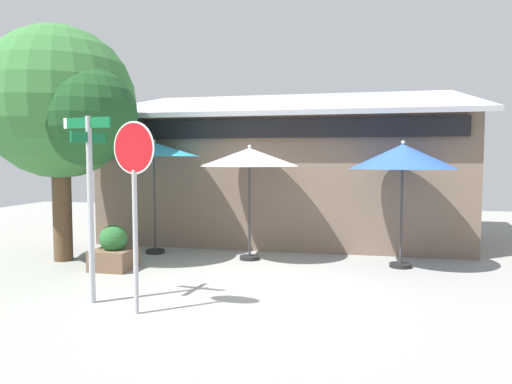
% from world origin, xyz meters
% --- Properties ---
extents(ground_plane, '(28.00, 28.00, 0.10)m').
position_xyz_m(ground_plane, '(0.00, 0.00, -0.05)').
color(ground_plane, gray).
extents(cafe_building, '(9.83, 5.65, 4.42)m').
position_xyz_m(cafe_building, '(-0.14, 5.98, 1.74)').
color(cafe_building, '#705B4C').
rests_on(cafe_building, ground).
extents(street_sign_post, '(0.84, 0.78, 2.88)m').
position_xyz_m(street_sign_post, '(-2.16, -1.07, 1.75)').
color(street_sign_post, '#A8AAB2').
rests_on(street_sign_post, ground).
extents(stop_sign, '(0.72, 0.23, 2.77)m').
position_xyz_m(stop_sign, '(-1.25, -1.42, 1.92)').
color(stop_sign, '#A8AAB2').
rests_on(stop_sign, ground).
extents(patio_umbrella_teal_left, '(2.14, 2.14, 2.68)m').
position_xyz_m(patio_umbrella_teal_left, '(-2.81, 2.73, 2.42)').
color(patio_umbrella_teal_left, black).
rests_on(patio_umbrella_teal_left, ground).
extents(patio_umbrella_ivory_center, '(2.16, 2.16, 2.54)m').
position_xyz_m(patio_umbrella_ivory_center, '(-0.47, 2.50, 2.25)').
color(patio_umbrella_ivory_center, black).
rests_on(patio_umbrella_ivory_center, ground).
extents(patio_umbrella_royal_blue_right, '(2.12, 2.12, 2.60)m').
position_xyz_m(patio_umbrella_royal_blue_right, '(2.74, 2.42, 2.26)').
color(patio_umbrella_royal_blue_right, black).
rests_on(patio_umbrella_royal_blue_right, ground).
extents(shade_tree, '(3.54, 3.25, 5.06)m').
position_xyz_m(shade_tree, '(-4.28, 1.48, 3.35)').
color(shade_tree, brown).
rests_on(shade_tree, ground).
extents(sidewalk_planter, '(0.77, 0.77, 0.90)m').
position_xyz_m(sidewalk_planter, '(-2.94, 1.02, 0.38)').
color(sidewalk_planter, brown).
rests_on(sidewalk_planter, ground).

